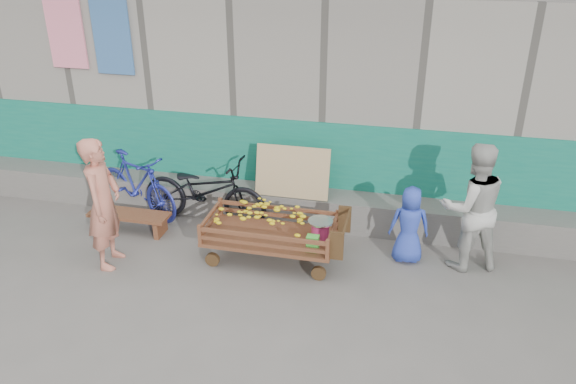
% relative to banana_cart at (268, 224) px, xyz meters
% --- Properties ---
extents(ground, '(80.00, 80.00, 0.00)m').
position_rel_banana_cart_xyz_m(ground, '(-0.21, -1.27, -0.50)').
color(ground, '#605C57').
rests_on(ground, ground).
extents(building_wall, '(12.00, 3.50, 3.00)m').
position_rel_banana_cart_xyz_m(building_wall, '(-0.21, 2.78, 0.96)').
color(building_wall, gray).
rests_on(building_wall, ground).
extents(banana_cart, '(1.73, 0.79, 0.74)m').
position_rel_banana_cart_xyz_m(banana_cart, '(0.00, 0.00, 0.00)').
color(banana_cart, '#5C2E19').
rests_on(banana_cart, ground).
extents(bench, '(1.10, 0.33, 0.28)m').
position_rel_banana_cart_xyz_m(bench, '(-2.02, 0.28, -0.30)').
color(bench, '#5C2E19').
rests_on(bench, ground).
extents(vendor_man, '(0.47, 0.64, 1.64)m').
position_rel_banana_cart_xyz_m(vendor_man, '(-1.87, -0.50, 0.32)').
color(vendor_man, '#C8725C').
rests_on(vendor_man, ground).
extents(woman, '(0.92, 0.81, 1.60)m').
position_rel_banana_cart_xyz_m(woman, '(2.37, 0.43, 0.30)').
color(woman, beige).
rests_on(woman, ground).
extents(child, '(0.51, 0.36, 0.99)m').
position_rel_banana_cart_xyz_m(child, '(1.68, 0.39, -0.01)').
color(child, '#2D45BB').
rests_on(child, ground).
extents(bicycle_dark, '(1.84, 0.75, 0.95)m').
position_rel_banana_cart_xyz_m(bicycle_dark, '(-1.11, 0.78, -0.03)').
color(bicycle_dark, black).
rests_on(bicycle_dark, ground).
extents(bicycle_blue, '(1.59, 1.01, 0.93)m').
position_rel_banana_cart_xyz_m(bicycle_blue, '(-2.12, 0.78, -0.04)').
color(bicycle_blue, navy).
rests_on(bicycle_blue, ground).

